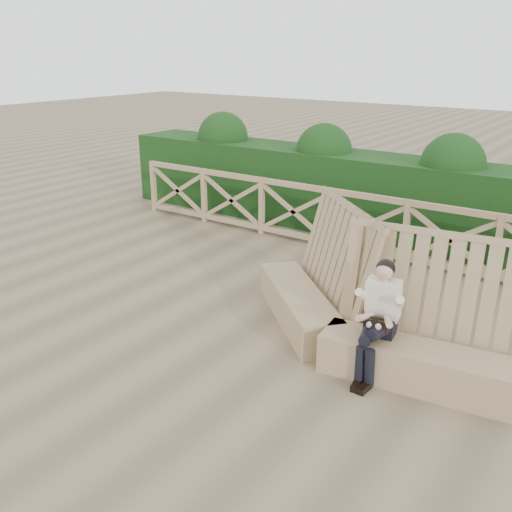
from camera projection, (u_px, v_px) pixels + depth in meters
The scene contains 5 objects.
ground at pixel (244, 333), 7.20m from camera, with size 60.00×60.00×0.00m, color brown.
bench at pixel (357, 318), 6.73m from camera, with size 3.79×2.00×1.58m.
woman at pixel (379, 315), 6.09m from camera, with size 0.39×0.79×1.30m.
guardrail at pixel (365, 225), 9.69m from camera, with size 10.10×0.09×1.10m.
hedge at pixel (394, 199), 10.55m from camera, with size 12.00×1.20×1.50m, color black.
Camera 1 is at (3.82, -5.16, 3.40)m, focal length 40.00 mm.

